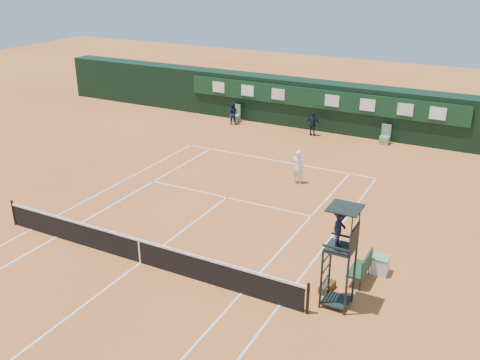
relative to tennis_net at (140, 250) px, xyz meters
name	(u,v)px	position (x,y,z in m)	size (l,w,h in m)	color
ground	(141,263)	(0.00, 0.00, -0.51)	(90.00, 90.00, 0.00)	#C86A2F
court_lines	(141,263)	(0.00, 0.00, -0.50)	(11.05, 23.85, 0.01)	white
tennis_net	(140,250)	(0.00, 0.00, 0.00)	(12.90, 0.10, 1.10)	black
back_wall	(321,105)	(0.00, 18.74, 1.00)	(40.00, 1.65, 3.00)	black
linesman_chair_left	(235,117)	(-5.50, 17.48, -0.19)	(0.55, 0.50, 1.15)	#63976E
linesman_chair_right	(385,139)	(4.50, 17.48, -0.19)	(0.55, 0.50, 1.15)	#5D8E64
umpire_chair	(341,236)	(7.02, 0.87, 1.95)	(0.96, 0.95, 3.42)	black
player_bench	(362,267)	(7.38, 2.50, 0.09)	(0.56, 1.20, 1.10)	#173B21
tennis_bag	(327,287)	(6.54, 1.47, -0.38)	(0.31, 0.70, 0.26)	black
cooler	(380,265)	(7.80, 3.36, -0.18)	(0.57, 0.57, 0.65)	silver
tennis_ball	(207,187)	(-1.41, 7.02, -0.48)	(0.06, 0.06, 0.06)	#CBE535
player	(298,167)	(2.20, 9.55, 0.33)	(0.61, 0.40, 1.67)	white
ball_kid_left	(233,113)	(-5.38, 16.90, 0.22)	(0.70, 0.55, 1.45)	black
ball_kid_right	(313,124)	(0.16, 17.02, 0.24)	(0.87, 0.36, 1.49)	black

